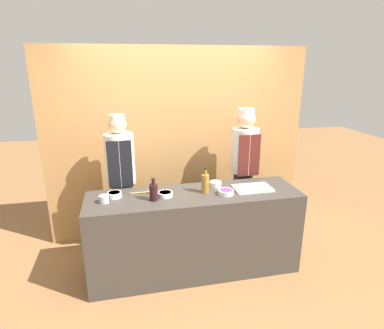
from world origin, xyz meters
name	(u,v)px	position (x,y,z in m)	size (l,w,h in m)	color
ground_plane	(194,268)	(0.00, 0.00, 0.00)	(14.00, 14.00, 0.00)	olive
cabinet_wall	(178,144)	(0.00, 0.99, 1.20)	(3.29, 0.18, 2.40)	#B7844C
counter	(194,232)	(0.00, 0.00, 0.45)	(2.22, 0.62, 0.90)	#3D3833
sauce_bowl_purple	(226,192)	(0.31, -0.08, 0.93)	(0.16, 0.16, 0.05)	white
sauce_bowl_white	(215,184)	(0.27, 0.15, 0.94)	(0.13, 0.13, 0.06)	white
sauce_bowl_green	(114,194)	(-0.81, 0.09, 0.93)	(0.14, 0.14, 0.05)	white
sauce_bowl_red	(165,194)	(-0.31, 0.00, 0.93)	(0.15, 0.15, 0.05)	white
cutting_board	(253,188)	(0.64, -0.01, 0.91)	(0.40, 0.26, 0.02)	white
bottle_wine	(154,192)	(-0.43, -0.07, 0.99)	(0.08, 0.08, 0.23)	black
bottle_vinegar	(205,183)	(0.12, 0.01, 1.01)	(0.08, 0.08, 0.27)	olive
cup_steel	(104,199)	(-0.91, -0.03, 0.94)	(0.09, 0.09, 0.08)	#B7B7BC
wooden_spoon	(142,192)	(-0.53, 0.13, 0.92)	(0.21, 0.04, 0.02)	#B2844C
chef_left	(121,181)	(-0.74, 0.53, 0.91)	(0.33, 0.33, 1.67)	#28282D
chef_right	(243,170)	(0.74, 0.53, 0.93)	(0.33, 0.33, 1.69)	#28282D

